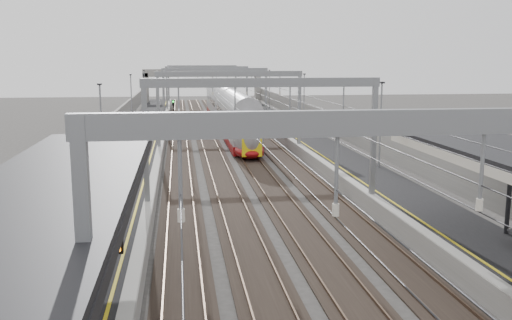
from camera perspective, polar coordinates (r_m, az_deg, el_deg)
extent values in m
cube|color=black|center=(54.22, -11.34, 1.23)|extent=(4.00, 120.00, 1.00)
cube|color=black|center=(55.53, 5.38, 1.59)|extent=(4.00, 120.00, 1.00)
cube|color=black|center=(54.17, -7.62, 0.84)|extent=(2.40, 140.00, 0.08)
cube|color=brown|center=(54.16, -8.39, 0.92)|extent=(0.07, 140.00, 0.14)
cube|color=brown|center=(54.16, -6.86, 0.95)|extent=(0.07, 140.00, 0.14)
cube|color=black|center=(54.25, -4.45, 0.91)|extent=(2.40, 140.00, 0.08)
cube|color=brown|center=(54.21, -5.21, 0.99)|extent=(0.07, 140.00, 0.14)
cube|color=brown|center=(54.29, -3.70, 1.02)|extent=(0.07, 140.00, 0.14)
cube|color=black|center=(54.50, -1.30, 0.98)|extent=(2.40, 140.00, 0.08)
cube|color=brown|center=(54.41, -2.06, 1.06)|extent=(0.07, 140.00, 0.14)
cube|color=brown|center=(54.57, -0.55, 1.09)|extent=(0.07, 140.00, 0.14)
cube|color=black|center=(54.91, 1.81, 1.05)|extent=(2.40, 140.00, 0.08)
cube|color=brown|center=(54.79, 1.07, 1.13)|extent=(0.07, 140.00, 0.14)
cube|color=brown|center=(55.02, 2.55, 1.16)|extent=(0.07, 140.00, 0.14)
cube|color=gray|center=(11.47, -16.57, -12.16)|extent=(0.28, 0.28, 6.60)
cube|color=gray|center=(11.49, 15.41, 3.67)|extent=(13.00, 0.25, 0.50)
cube|color=gray|center=(30.85, -11.00, 1.88)|extent=(0.28, 0.28, 6.60)
cube|color=gray|center=(32.63, 11.69, 2.29)|extent=(0.28, 0.28, 6.60)
cube|color=gray|center=(30.85, 0.68, 7.75)|extent=(13.00, 0.25, 0.50)
cube|color=gray|center=(50.71, -9.76, 5.02)|extent=(0.28, 0.28, 6.60)
cube|color=gray|center=(51.82, 4.36, 5.23)|extent=(0.28, 0.28, 6.60)
cube|color=gray|center=(50.72, -2.66, 8.60)|extent=(13.00, 0.25, 0.50)
cube|color=gray|center=(70.65, -9.22, 6.39)|extent=(0.28, 0.28, 6.60)
cube|color=gray|center=(71.45, 1.00, 6.55)|extent=(0.28, 0.28, 6.60)
cube|color=gray|center=(70.66, -4.11, 8.97)|extent=(13.00, 0.25, 0.50)
cube|color=gray|center=(90.62, -8.92, 7.15)|extent=(0.28, 0.28, 6.60)
cube|color=gray|center=(91.24, -0.92, 7.29)|extent=(0.28, 0.28, 6.60)
cube|color=gray|center=(90.62, -4.93, 9.17)|extent=(13.00, 0.25, 0.50)
cube|color=gray|center=(108.60, -8.74, 7.60)|extent=(0.28, 0.28, 6.60)
cube|color=gray|center=(109.12, -2.05, 7.72)|extent=(0.28, 0.28, 6.60)
cube|color=gray|center=(108.60, -5.41, 9.28)|extent=(13.00, 0.25, 0.50)
cylinder|color=#262628|center=(58.58, -7.76, 6.89)|extent=(0.03, 140.00, 0.03)
cylinder|color=#262628|center=(58.66, -4.81, 6.95)|extent=(0.03, 140.00, 0.03)
cylinder|color=#262628|center=(58.89, -1.87, 6.99)|extent=(0.03, 140.00, 0.03)
cylinder|color=#262628|center=(59.27, 1.03, 7.01)|extent=(0.03, 140.00, 0.03)
cube|color=black|center=(12.50, -23.84, -6.78)|extent=(4.40, 30.00, 0.24)
cylinder|color=black|center=(23.75, -20.20, -4.15)|extent=(0.20, 0.20, 4.00)
cube|color=black|center=(13.29, -16.61, -7.93)|extent=(1.60, 0.15, 0.55)
cube|color=orange|center=(13.21, -16.67, -8.03)|extent=(1.50, 0.02, 0.42)
cylinder|color=black|center=(27.18, 24.01, -2.68)|extent=(0.20, 0.20, 4.00)
cube|color=gray|center=(108.62, -5.40, 8.68)|extent=(22.00, 2.20, 1.40)
cube|color=gray|center=(108.80, -10.95, 6.91)|extent=(1.00, 2.20, 6.20)
cube|color=gray|center=(109.67, 0.16, 7.11)|extent=(1.00, 2.20, 6.20)
cube|color=gray|center=(54.36, -14.74, 2.29)|extent=(0.30, 120.00, 3.20)
cube|color=gray|center=(56.19, 8.58, 2.75)|extent=(0.30, 120.00, 3.20)
cube|color=maroon|center=(61.42, -2.05, 2.52)|extent=(2.70, 22.97, 0.80)
cube|color=#9A9A9F|center=(61.21, -2.06, 4.28)|extent=(2.70, 22.97, 3.00)
cube|color=black|center=(53.56, -1.19, 1.08)|extent=(2.00, 2.40, 0.50)
cube|color=maroon|center=(84.57, -3.63, 4.55)|extent=(2.70, 22.97, 0.80)
cube|color=#9A9A9F|center=(84.42, -3.64, 5.83)|extent=(2.70, 22.97, 3.00)
cube|color=black|center=(76.63, -3.19, 3.75)|extent=(2.00, 2.40, 0.50)
ellipsoid|color=#9A9A9F|center=(49.70, -0.72, 2.62)|extent=(2.70, 5.19, 4.19)
cube|color=yellow|center=(47.72, -0.41, 1.23)|extent=(1.70, 0.12, 1.50)
cube|color=black|center=(47.95, -0.48, 3.08)|extent=(1.60, 0.57, 0.94)
cylinder|color=black|center=(75.19, -8.24, 4.48)|extent=(0.12, 0.12, 3.00)
cube|color=black|center=(75.05, -8.27, 5.70)|extent=(0.32, 0.22, 0.75)
sphere|color=#0CE526|center=(74.91, -8.28, 5.80)|extent=(0.16, 0.16, 0.16)
cylinder|color=black|center=(74.46, -1.75, 4.53)|extent=(0.12, 0.12, 3.00)
cube|color=black|center=(74.33, -1.76, 5.75)|extent=(0.32, 0.22, 0.75)
sphere|color=#0CE526|center=(74.19, -1.75, 5.86)|extent=(0.16, 0.16, 0.16)
cylinder|color=black|center=(77.57, -0.35, 4.75)|extent=(0.12, 0.12, 3.00)
cube|color=black|center=(77.44, -0.35, 5.93)|extent=(0.32, 0.22, 0.75)
sphere|color=red|center=(77.30, -0.34, 6.03)|extent=(0.16, 0.16, 0.16)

